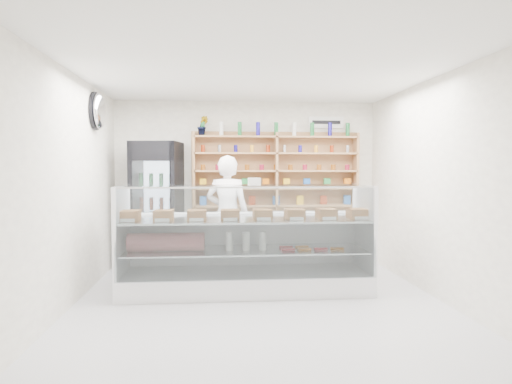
{
  "coord_description": "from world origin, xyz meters",
  "views": [
    {
      "loc": [
        -0.52,
        -5.44,
        1.65
      ],
      "look_at": [
        0.03,
        0.9,
        1.31
      ],
      "focal_mm": 32.0,
      "sensor_mm": 36.0,
      "label": 1
    }
  ],
  "objects": [
    {
      "name": "potted_plant",
      "position": [
        -0.75,
        2.34,
        2.36
      ],
      "size": [
        0.19,
        0.16,
        0.33
      ],
      "primitive_type": "imported",
      "rotation": [
        0.0,
        0.0,
        0.06
      ],
      "color": "#1E6626",
      "rests_on": "wall_shelving"
    },
    {
      "name": "drinks_cooler",
      "position": [
        -1.49,
        2.13,
        1.04
      ],
      "size": [
        0.84,
        0.82,
        2.08
      ],
      "rotation": [
        0.0,
        0.0,
        -0.14
      ],
      "color": "black",
      "rests_on": "floor"
    },
    {
      "name": "display_counter",
      "position": [
        -0.14,
        0.57,
        0.38
      ],
      "size": [
        3.28,
        0.98,
        1.43
      ],
      "color": "white",
      "rests_on": "floor"
    },
    {
      "name": "security_mirror",
      "position": [
        -2.17,
        1.2,
        2.45
      ],
      "size": [
        0.15,
        0.5,
        0.5
      ],
      "primitive_type": "ellipsoid",
      "color": "silver",
      "rests_on": "left_wall"
    },
    {
      "name": "wall_sign",
      "position": [
        1.4,
        2.47,
        2.45
      ],
      "size": [
        0.62,
        0.03,
        0.2
      ],
      "primitive_type": "cube",
      "color": "white",
      "rests_on": "back_wall"
    },
    {
      "name": "wall_shelving",
      "position": [
        0.5,
        2.34,
        1.59
      ],
      "size": [
        2.84,
        0.28,
        1.33
      ],
      "color": "#A3784D",
      "rests_on": "back_wall"
    },
    {
      "name": "shop_worker",
      "position": [
        -0.35,
        1.66,
        0.92
      ],
      "size": [
        0.77,
        0.61,
        1.85
      ],
      "primitive_type": "imported",
      "rotation": [
        0.0,
        0.0,
        2.87
      ],
      "color": "white",
      "rests_on": "floor"
    },
    {
      "name": "room",
      "position": [
        0.0,
        0.0,
        1.4
      ],
      "size": [
        5.0,
        5.0,
        5.0
      ],
      "color": "#B8B7BC",
      "rests_on": "ground"
    }
  ]
}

